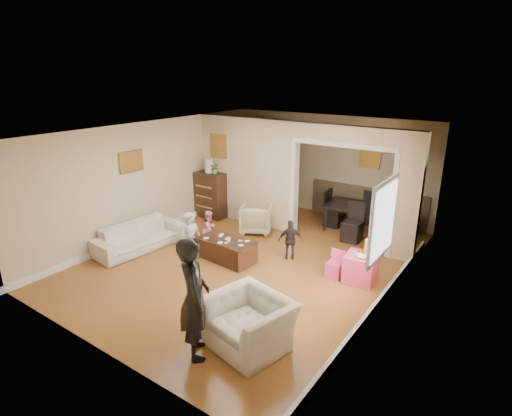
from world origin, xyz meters
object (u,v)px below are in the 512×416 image
Objects in this scene: armchair_front at (249,323)px; child_kneel_a at (190,232)px; coffee_cup at (229,240)px; armchair_back at (256,218)px; dresser at (210,194)px; table_lamp at (209,166)px; dining_table at (363,220)px; child_toddler at (291,240)px; coffee_table at (227,250)px; cyan_cup at (355,253)px; adult_person at (194,298)px; play_table at (360,268)px; child_kneel_b at (210,229)px; sofa at (140,236)px.

child_kneel_a reaches higher than armchair_front.
coffee_cup is at bearing 147.57° from armchair_front.
dresser is at bearing -35.14° from armchair_back.
table_lamp reaches higher than dresser.
dining_table is 4.06m from child_kneel_a.
child_toddler is (1.90, 0.90, -0.02)m from child_kneel_a.
child_kneel_a is at bearing -134.23° from dining_table.
coffee_table is (1.99, -1.82, -0.37)m from dresser.
cyan_cup reaches higher than coffee_cup.
coffee_cup is at bearing 79.30° from armchair_back.
child_kneel_a is at bearing -9.82° from child_toddler.
adult_person is at bearing -120.27° from child_kneel_a.
table_lamp is 4.81m from play_table.
cyan_cup is 0.10× the size of child_kneel_b.
table_lamp is (0.00, 0.00, 0.77)m from dresser.
armchair_back is 0.88× the size of child_kneel_b.
adult_person is 3.35m from child_kneel_a.
dining_table is 1.05× the size of adult_person.
table_lamp reaches higher than child_kneel_b.
cyan_cup is at bearing -77.72° from dining_table.
play_table is (2.94, -0.90, -0.07)m from armchair_back.
cyan_cup is (2.35, 0.69, 0.07)m from coffee_cup.
cyan_cup is at bearing 140.44° from child_toddler.
coffee_cup is (-1.88, 1.90, 0.12)m from armchair_front.
armchair_back is 1.33m from child_kneel_b.
coffee_cup is 1.24m from child_toddler.
dresser is at bearing 165.19° from cyan_cup.
sofa is 1.65× the size of dresser.
armchair_front is 2.04× the size of play_table.
adult_person reaches higher than child_kneel_a.
table_lamp is at bearing 166.09° from play_table.
coffee_table is at bearing -42.36° from table_lamp.
child_kneel_a reaches higher than child_toddler.
coffee_cup is (1.97, 0.59, 0.20)m from sofa.
dining_table is 3.62m from child_kneel_b.
dresser is 2.28m from child_kneel_a.
child_kneel_a is (1.14, -1.97, -0.15)m from dresser.
sofa is at bearing 130.52° from child_kneel_a.
adult_person reaches higher than play_table.
armchair_front is at bearing -100.35° from cyan_cup.
child_kneel_a is 2.10m from child_toddler.
coffee_table is 14.53× the size of cyan_cup.
coffee_cup is 2.85m from adult_person.
armchair_back is 4.26m from armchair_front.
cyan_cup is at bearing -14.81° from dresser.
sofa is at bearing 113.62° from child_kneel_b.
child_kneel_a reaches higher than dining_table.
child_kneel_a reaches higher than coffee_cup.
dresser reaches higher than armchair_back.
armchair_back is 1.65m from coffee_table.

